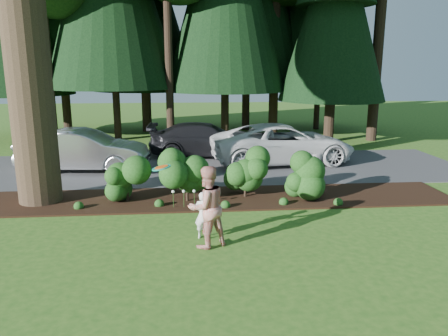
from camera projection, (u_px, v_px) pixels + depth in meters
name	position (u px, v px, depth m)	size (l,w,h in m)	color
ground	(197.00, 241.00, 10.28)	(80.00, 80.00, 0.00)	#295719
mulch_bed	(194.00, 199.00, 13.43)	(16.00, 2.50, 0.05)	black
driveway	(192.00, 168.00, 17.55)	(22.00, 6.00, 0.03)	#38383A
shrub_row	(219.00, 175.00, 13.21)	(6.53, 1.60, 1.61)	#193C12
lily_cluster	(184.00, 192.00, 12.47)	(0.69, 0.09, 0.57)	#193C12
car_silver_wagon	(84.00, 150.00, 16.85)	(1.70, 4.88, 1.61)	#ACACB1
car_white_suv	(283.00, 144.00, 18.19)	(2.74, 5.95, 1.65)	silver
car_dark_suv	(206.00, 140.00, 19.67)	(2.09, 5.14, 1.49)	black
child	(203.00, 215.00, 10.29)	(0.42, 0.28, 1.16)	silver
adult	(207.00, 207.00, 9.76)	(0.91, 0.71, 1.88)	red
frisbee	(161.00, 168.00, 9.88)	(0.44, 0.44, 0.12)	#18896F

